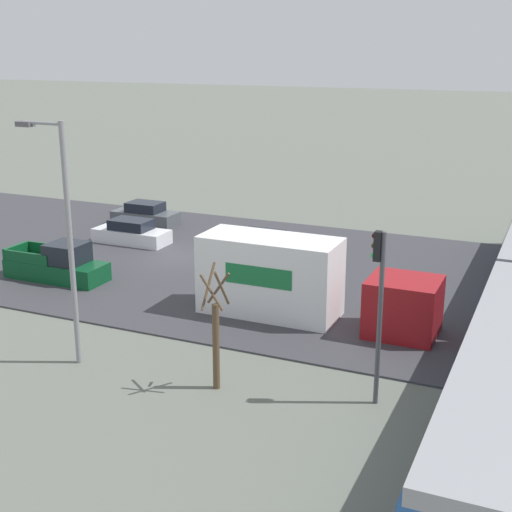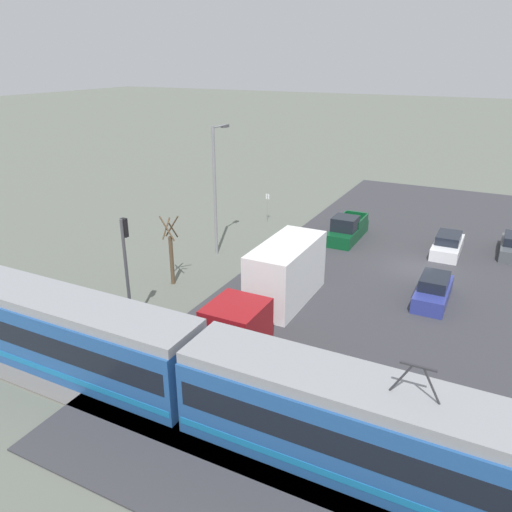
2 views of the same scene
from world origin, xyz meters
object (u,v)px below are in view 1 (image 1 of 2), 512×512
sedan_car_0 (262,247)px  sedan_car_1 (146,215)px  street_lamp_near_crossing (65,230)px  box_truck (301,283)px  street_tree (216,334)px  traffic_light_pole (379,296)px  sedan_car_2 (131,233)px  pickup_truck (58,265)px

sedan_car_0 → sedan_car_1: (-4.03, -10.07, -0.04)m
sedan_car_0 → street_lamp_near_crossing: bearing=-4.3°
box_truck → sedan_car_0: (-7.58, -5.06, -0.95)m
sedan_car_1 → street_tree: size_ratio=0.98×
sedan_car_1 → street_tree: street_tree is taller
box_truck → sedan_car_1: 19.10m
street_lamp_near_crossing → traffic_light_pole: bearing=97.3°
sedan_car_0 → sedan_car_2: size_ratio=0.96×
sedan_car_1 → street_tree: bearing=-141.8°
sedan_car_2 → street_lamp_near_crossing: (14.72, 7.19, 4.43)m
sedan_car_0 → sedan_car_1: 10.85m
traffic_light_pole → sedan_car_0: bearing=-143.9°
sedan_car_0 → traffic_light_pole: bearing=36.1°
street_tree → street_lamp_near_crossing: bearing=-87.7°
traffic_light_pole → street_lamp_near_crossing: size_ratio=0.66×
sedan_car_1 → traffic_light_pole: size_ratio=0.74×
pickup_truck → street_tree: street_tree is taller
sedan_car_1 → traffic_light_pole: 26.80m
box_truck → sedan_car_2: (-7.32, -13.39, -1.00)m
sedan_car_0 → street_lamp_near_crossing: street_lamp_near_crossing is taller
box_truck → street_tree: (7.17, -0.38, 0.33)m
sedan_car_2 → street_tree: size_ratio=1.03×
sedan_car_1 → street_tree: (18.78, 14.75, 1.32)m
sedan_car_2 → traffic_light_pole: bearing=53.8°
sedan_car_0 → sedan_car_2: bearing=-88.1°
box_truck → traffic_light_pole: size_ratio=1.75×
sedan_car_0 → sedan_car_2: sedan_car_0 is taller
sedan_car_2 → traffic_light_pole: (13.31, 18.22, 3.08)m
pickup_truck → sedan_car_1: (-11.56, -2.22, -0.13)m
box_truck → sedan_car_0: size_ratio=2.36×
box_truck → sedan_car_2: bearing=-118.7°
box_truck → sedan_car_2: size_ratio=2.25×
pickup_truck → traffic_light_pole: (6.05, 17.75, 2.94)m
box_truck → traffic_light_pole: traffic_light_pole is taller
pickup_truck → sedan_car_2: bearing=-176.3°
sedan_car_2 → street_lamp_near_crossing: 16.97m
sedan_car_0 → traffic_light_pole: traffic_light_pole is taller
sedan_car_2 → sedan_car_0: bearing=91.9°
pickup_truck → street_lamp_near_crossing: street_lamp_near_crossing is taller
sedan_car_0 → sedan_car_2: 8.33m
sedan_car_1 → sedan_car_2: 4.64m
traffic_light_pole → box_truck: bearing=-141.1°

